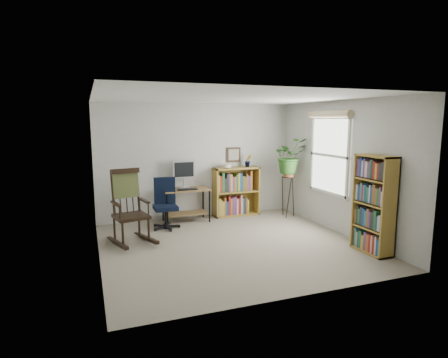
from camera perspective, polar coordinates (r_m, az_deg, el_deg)
name	(u,v)px	position (r m, az deg, el deg)	size (l,w,h in m)	color
floor	(232,245)	(6.32, 1.28, -9.98)	(4.20, 4.00, 0.00)	gray
ceiling	(233,98)	(5.99, 1.36, 12.29)	(4.20, 4.00, 0.00)	silver
wall_back	(198,161)	(7.92, -4.02, 2.74)	(4.20, 0.00, 2.40)	#BABBB6
wall_front	(298,197)	(4.27, 11.23, -2.66)	(4.20, 0.00, 2.40)	#BABBB6
wall_left	(96,181)	(5.63, -18.99, -0.22)	(0.00, 4.00, 2.40)	#BABBB6
wall_right	(340,168)	(7.08, 17.33, 1.64)	(0.00, 4.00, 2.40)	#BABBB6
window	(329,155)	(7.28, 15.71, 3.48)	(0.12, 1.20, 1.50)	silver
desk	(186,205)	(7.69, -5.80, -3.98)	(0.94, 0.52, 0.68)	brown
monitor	(184,174)	(7.71, -6.13, 0.72)	(0.46, 0.16, 0.56)	#AFAFB4
keyboard	(187,189)	(7.50, -5.61, -1.56)	(0.40, 0.15, 0.03)	black
office_chair	(165,203)	(7.19, -8.93, -3.70)	(0.53, 0.53, 0.98)	black
rocking_chair	(131,206)	(6.43, -14.03, -4.05)	(0.66, 1.09, 1.27)	black
low_bookshelf	(236,191)	(8.11, 1.86, -1.91)	(1.00, 0.33, 1.05)	olive
tall_bookshelf	(374,204)	(6.22, 21.87, -3.62)	(0.29, 0.67, 1.53)	olive
plant_stand	(288,193)	(8.10, 9.76, -2.18)	(0.28, 0.28, 1.01)	black
spider_plant	(290,139)	(7.97, 9.97, 6.06)	(1.69, 1.88, 1.46)	#2A5B20
potted_plant_small	(248,164)	(8.15, 3.68, 2.24)	(0.13, 0.24, 0.11)	#2A5B20
framed_picture	(234,155)	(8.14, 1.49, 3.72)	(0.32, 0.04, 0.32)	black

